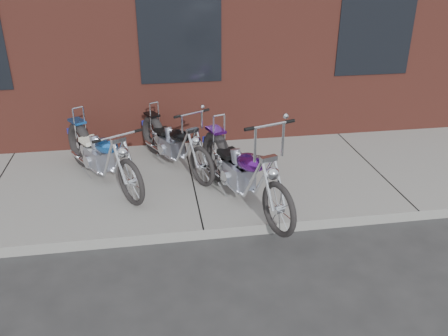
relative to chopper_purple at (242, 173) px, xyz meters
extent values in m
plane|color=#2B2B2B|center=(-0.63, -0.66, -0.60)|extent=(120.00, 120.00, 0.00)
cube|color=gray|center=(-0.63, 0.84, -0.53)|extent=(22.00, 3.00, 0.15)
torus|color=black|center=(-0.20, 0.61, -0.05)|extent=(0.39, 0.81, 0.80)
torus|color=black|center=(0.34, -1.05, -0.09)|extent=(0.30, 0.71, 0.72)
cube|color=gray|center=(0.02, -0.07, -0.06)|extent=(0.43, 0.52, 0.33)
ellipsoid|color=#58157F|center=(0.12, -0.36, 0.26)|extent=(0.46, 0.67, 0.34)
cube|color=black|center=(-0.07, 0.21, 0.16)|extent=(0.35, 0.38, 0.07)
cylinder|color=silver|center=(0.30, -0.92, 0.20)|extent=(0.14, 0.32, 0.60)
cylinder|color=silver|center=(0.25, -0.78, 0.93)|extent=(0.59, 0.22, 0.03)
cylinder|color=silver|center=(-0.17, 0.52, 0.37)|extent=(0.03, 0.03, 0.53)
cylinder|color=silver|center=(0.07, 0.20, -0.21)|extent=(0.36, 0.96, 0.05)
torus|color=black|center=(-2.29, 1.48, -0.07)|extent=(0.51, 0.73, 0.76)
torus|color=black|center=(-1.46, 0.05, -0.11)|extent=(0.41, 0.63, 0.69)
cube|color=gray|center=(-1.95, 0.90, -0.08)|extent=(0.47, 0.51, 0.32)
ellipsoid|color=blue|center=(-1.80, 0.64, 0.22)|extent=(0.53, 0.64, 0.32)
cube|color=silver|center=(-2.09, 1.13, 0.13)|extent=(0.37, 0.38, 0.06)
cylinder|color=silver|center=(-1.52, 0.16, 0.17)|extent=(0.19, 0.29, 0.57)
cylinder|color=silver|center=(-1.59, 0.28, 0.51)|extent=(0.52, 0.32, 0.03)
cylinder|color=silver|center=(-2.25, 1.41, 0.33)|extent=(0.03, 0.03, 0.51)
cylinder|color=silver|center=(-1.96, 1.16, -0.22)|extent=(0.52, 0.85, 0.05)
torus|color=black|center=(-1.11, 1.83, -0.10)|extent=(0.43, 0.68, 0.69)
torus|color=black|center=(-0.43, 0.48, -0.14)|extent=(0.34, 0.59, 0.63)
cube|color=gray|center=(-0.83, 1.28, -0.11)|extent=(0.41, 0.47, 0.29)
ellipsoid|color=black|center=(-0.71, 1.04, 0.17)|extent=(0.46, 0.59, 0.30)
cube|color=black|center=(-0.95, 1.50, 0.08)|extent=(0.33, 0.35, 0.06)
cylinder|color=silver|center=(-0.48, 0.59, 0.12)|extent=(0.16, 0.27, 0.52)
cylinder|color=silver|center=(-0.54, 0.69, 0.64)|extent=(0.49, 0.27, 0.03)
cylinder|color=silver|center=(-1.08, 1.76, 0.26)|extent=(0.03, 0.03, 0.46)
cylinder|color=silver|center=(-0.83, 1.52, -0.24)|extent=(0.43, 0.79, 0.05)
camera|label=1|loc=(-1.19, -5.81, 2.88)|focal=38.00mm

